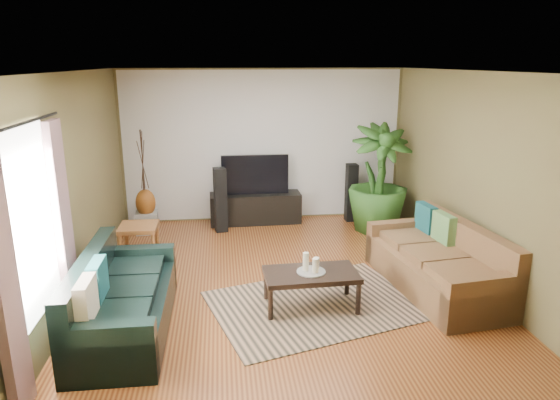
{
  "coord_description": "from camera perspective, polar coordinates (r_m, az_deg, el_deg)",
  "views": [
    {
      "loc": [
        -0.75,
        -6.08,
        2.82
      ],
      "look_at": [
        0.0,
        0.2,
        1.05
      ],
      "focal_mm": 32.0,
      "sensor_mm": 36.0,
      "label": 1
    }
  ],
  "objects": [
    {
      "name": "floor",
      "position": [
        6.74,
        0.2,
        -9.09
      ],
      "size": [
        5.5,
        5.5,
        0.0
      ],
      "primitive_type": "plane",
      "color": "brown",
      "rests_on": "ground"
    },
    {
      "name": "ceiling",
      "position": [
        6.12,
        0.23,
        14.52
      ],
      "size": [
        5.5,
        5.5,
        0.0
      ],
      "primitive_type": "plane",
      "rotation": [
        3.14,
        0.0,
        0.0
      ],
      "color": "white",
      "rests_on": "ground"
    },
    {
      "name": "wall_back",
      "position": [
        8.98,
        -1.94,
        6.21
      ],
      "size": [
        5.0,
        0.0,
        5.0
      ],
      "primitive_type": "plane",
      "rotation": [
        1.57,
        0.0,
        0.0
      ],
      "color": "brown",
      "rests_on": "ground"
    },
    {
      "name": "wall_front",
      "position": [
        3.71,
        5.44,
        -7.74
      ],
      "size": [
        5.0,
        0.0,
        5.0
      ],
      "primitive_type": "plane",
      "rotation": [
        -1.57,
        0.0,
        0.0
      ],
      "color": "brown",
      "rests_on": "ground"
    },
    {
      "name": "wall_left",
      "position": [
        6.49,
        -22.26,
        1.37
      ],
      "size": [
        0.0,
        5.5,
        5.5
      ],
      "primitive_type": "plane",
      "rotation": [
        1.57,
        0.0,
        1.57
      ],
      "color": "brown",
      "rests_on": "ground"
    },
    {
      "name": "wall_right",
      "position": [
        7.05,
        20.86,
        2.56
      ],
      "size": [
        0.0,
        5.5,
        5.5
      ],
      "primitive_type": "plane",
      "rotation": [
        1.57,
        0.0,
        -1.57
      ],
      "color": "brown",
      "rests_on": "ground"
    },
    {
      "name": "backwall_panel",
      "position": [
        8.97,
        -1.93,
        6.2
      ],
      "size": [
        4.9,
        0.0,
        4.9
      ],
      "primitive_type": "plane",
      "rotation": [
        1.57,
        0.0,
        0.0
      ],
      "color": "white",
      "rests_on": "ground"
    },
    {
      "name": "window_pane",
      "position": [
        5.01,
        -26.73,
        -2.56
      ],
      "size": [
        0.0,
        1.8,
        1.8
      ],
      "primitive_type": "plane",
      "rotation": [
        1.57,
        0.0,
        1.57
      ],
      "color": "white",
      "rests_on": "ground"
    },
    {
      "name": "curtain_near",
      "position": [
        4.42,
        -28.91,
        -8.64
      ],
      "size": [
        0.08,
        0.35,
        2.2
      ],
      "primitive_type": "cube",
      "color": "gray",
      "rests_on": "ground"
    },
    {
      "name": "curtain_far",
      "position": [
        5.74,
        -23.53,
        -2.62
      ],
      "size": [
        0.08,
        0.35,
        2.2
      ],
      "primitive_type": "cube",
      "color": "gray",
      "rests_on": "ground"
    },
    {
      "name": "curtain_rod",
      "position": [
        4.81,
        -27.48,
        7.7
      ],
      "size": [
        0.03,
        1.9,
        0.03
      ],
      "primitive_type": "cylinder",
      "rotation": [
        1.57,
        0.0,
        0.0
      ],
      "color": "black",
      "rests_on": "ground"
    },
    {
      "name": "sofa_left",
      "position": [
        5.65,
        -17.32,
        -10.2
      ],
      "size": [
        0.89,
        2.06,
        0.85
      ],
      "primitive_type": "cube",
      "rotation": [
        0.0,
        0.0,
        1.57
      ],
      "color": "black",
      "rests_on": "floor"
    },
    {
      "name": "sofa_right",
      "position": [
        6.63,
        17.44,
        -6.28
      ],
      "size": [
        1.23,
        2.25,
        0.85
      ],
      "primitive_type": "cube",
      "rotation": [
        0.0,
        0.0,
        -1.44
      ],
      "color": "brown",
      "rests_on": "floor"
    },
    {
      "name": "area_rug",
      "position": [
        6.11,
        4.18,
        -11.8
      ],
      "size": [
        2.79,
        2.31,
        0.01
      ],
      "primitive_type": "cube",
      "rotation": [
        0.0,
        0.0,
        0.28
      ],
      "color": "#9F7C5D",
      "rests_on": "floor"
    },
    {
      "name": "coffee_table",
      "position": [
        5.97,
        3.54,
        -10.18
      ],
      "size": [
        1.11,
        0.63,
        0.44
      ],
      "primitive_type": "cube",
      "rotation": [
        0.0,
        0.0,
        0.04
      ],
      "color": "black",
      "rests_on": "floor"
    },
    {
      "name": "candle_tray",
      "position": [
        5.87,
        3.58,
        -8.16
      ],
      "size": [
        0.34,
        0.34,
        0.01
      ],
      "primitive_type": "cylinder",
      "color": "gray",
      "rests_on": "coffee_table"
    },
    {
      "name": "candle_tall",
      "position": [
        5.84,
        2.96,
        -7.04
      ],
      "size": [
        0.07,
        0.07,
        0.22
      ],
      "primitive_type": "cylinder",
      "color": "beige",
      "rests_on": "candle_tray"
    },
    {
      "name": "candle_mid",
      "position": [
        5.81,
        4.06,
        -7.47
      ],
      "size": [
        0.07,
        0.07,
        0.17
      ],
      "primitive_type": "cylinder",
      "color": "white",
      "rests_on": "candle_tray"
    },
    {
      "name": "candle_short",
      "position": [
        5.91,
        4.16,
        -7.21
      ],
      "size": [
        0.07,
        0.07,
        0.14
      ],
      "primitive_type": "cylinder",
      "color": "white",
      "rests_on": "candle_tray"
    },
    {
      "name": "tv_stand",
      "position": [
        8.97,
        -2.82,
        -0.91
      ],
      "size": [
        1.62,
        0.52,
        0.54
      ],
      "primitive_type": "cube",
      "rotation": [
        0.0,
        0.0,
        0.02
      ],
      "color": "black",
      "rests_on": "floor"
    },
    {
      "name": "television",
      "position": [
        8.81,
        -2.88,
        2.93
      ],
      "size": [
        1.18,
        0.06,
        0.7
      ],
      "primitive_type": "cube",
      "color": "black",
      "rests_on": "tv_stand"
    },
    {
      "name": "speaker_left",
      "position": [
        8.49,
        -6.83,
        0.01
      ],
      "size": [
        0.23,
        0.25,
        1.1
      ],
      "primitive_type": "cube",
      "rotation": [
        0.0,
        0.0,
        0.16
      ],
      "color": "black",
      "rests_on": "floor"
    },
    {
      "name": "speaker_right",
      "position": [
        9.09,
        8.15,
        0.84
      ],
      "size": [
        0.19,
        0.21,
        1.05
      ],
      "primitive_type": "cube",
      "rotation": [
        0.0,
        0.0,
        0.02
      ],
      "color": "black",
      "rests_on": "floor"
    },
    {
      "name": "potted_plant",
      "position": [
        8.55,
        11.21,
        2.42
      ],
      "size": [
        1.12,
        1.12,
        1.82
      ],
      "primitive_type": "imported",
      "rotation": [
        0.0,
        0.0,
        0.1
      ],
      "color": "#27541C",
      "rests_on": "floor"
    },
    {
      "name": "plant_pot",
      "position": [
        8.75,
        10.94,
        -2.55
      ],
      "size": [
        0.34,
        0.34,
        0.26
      ],
      "primitive_type": "cylinder",
      "color": "black",
      "rests_on": "floor"
    },
    {
      "name": "pedestal",
      "position": [
        8.75,
        -14.95,
        -2.46
      ],
      "size": [
        0.39,
        0.39,
        0.36
      ],
      "primitive_type": "cube",
      "rotation": [
        0.0,
        0.0,
        0.07
      ],
      "color": "gray",
      "rests_on": "floor"
    },
    {
      "name": "vase",
      "position": [
        8.66,
        -15.1,
        -0.3
      ],
      "size": [
        0.33,
        0.33,
        0.46
      ],
      "primitive_type": "ellipsoid",
      "color": "brown",
      "rests_on": "pedestal"
    },
    {
      "name": "side_table",
      "position": [
        7.47,
        -15.74,
        -4.83
      ],
      "size": [
        0.54,
        0.54,
        0.56
      ],
      "primitive_type": "cube",
      "rotation": [
        0.0,
        0.0,
        -0.01
      ],
      "color": "#985A31",
      "rests_on": "floor"
    }
  ]
}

